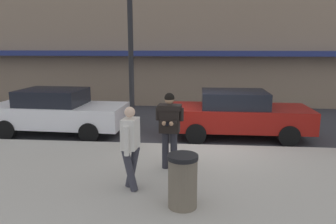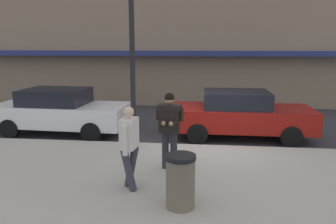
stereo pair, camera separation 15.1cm
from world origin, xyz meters
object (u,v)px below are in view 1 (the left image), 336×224
parked_sedan_near (57,111)px  trash_bin (183,181)px  pedestrian_in_light_coat (131,143)px  street_lamp_post (131,40)px  man_texting_on_phone (170,123)px  parked_sedan_mid (238,114)px

parked_sedan_near → trash_bin: (4.49, -5.05, -0.16)m
pedestrian_in_light_coat → street_lamp_post: street_lamp_post is taller
parked_sedan_near → street_lamp_post: 4.12m
pedestrian_in_light_coat → street_lamp_post: (-0.50, 2.69, 2.03)m
man_texting_on_phone → pedestrian_in_light_coat: (-0.67, -1.18, -0.14)m
pedestrian_in_light_coat → street_lamp_post: bearing=100.5°
man_texting_on_phone → parked_sedan_mid: bearing=59.6°
pedestrian_in_light_coat → street_lamp_post: 3.41m
trash_bin → man_texting_on_phone: bearing=102.0°
parked_sedan_near → trash_bin: 6.76m
pedestrian_in_light_coat → trash_bin: bearing=-31.8°
pedestrian_in_light_coat → trash_bin: size_ratio=1.74×
parked_sedan_near → street_lamp_post: size_ratio=0.94×
man_texting_on_phone → pedestrian_in_light_coat: 1.37m
parked_sedan_mid → pedestrian_in_light_coat: (-2.63, -4.52, 0.32)m
parked_sedan_near → parked_sedan_mid: same height
parked_sedan_near → pedestrian_in_light_coat: pedestrian_in_light_coat is taller
street_lamp_post → trash_bin: (1.56, -3.35, -2.51)m
parked_sedan_mid → man_texting_on_phone: size_ratio=2.50×
parked_sedan_mid → pedestrian_in_light_coat: bearing=-120.3°
parked_sedan_near → street_lamp_post: (2.93, -1.70, 2.35)m
street_lamp_post → trash_bin: size_ratio=4.98×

